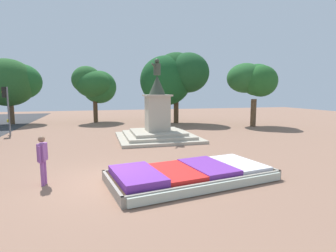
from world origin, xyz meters
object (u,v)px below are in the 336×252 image
Objects in this scene: traffic_light_far_corner at (6,102)px; flower_planter at (190,174)px; pedestrian_with_handbag at (43,157)px; statue_monument at (157,124)px.

flower_planter is at bearing -53.96° from traffic_light_far_corner.
pedestrian_with_handbag is at bearing 170.01° from flower_planter.
statue_monument reaches higher than flower_planter.
pedestrian_with_handbag is at bearing -126.69° from statue_monument.
traffic_light_far_corner is 13.42m from pedestrian_with_handbag.
flower_planter is 16.70m from traffic_light_far_corner.
pedestrian_with_handbag is (-5.05, 0.89, 0.77)m from flower_planter.
statue_monument is 11.59m from traffic_light_far_corner.
statue_monument reaches higher than pedestrian_with_handbag.
flower_planter is at bearing -9.99° from pedestrian_with_handbag.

